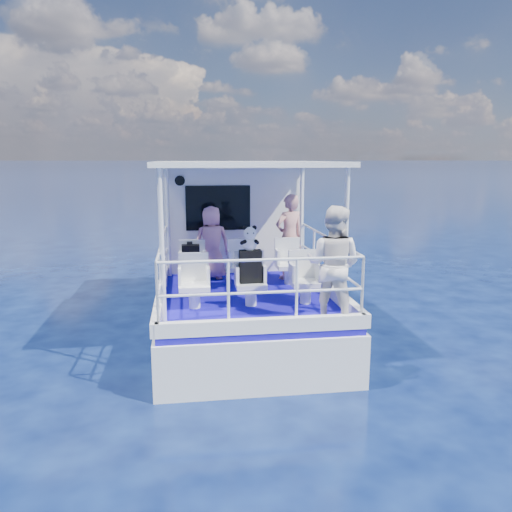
{
  "coord_description": "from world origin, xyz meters",
  "views": [
    {
      "loc": [
        -1.0,
        -8.78,
        3.22
      ],
      "look_at": [
        0.18,
        -0.4,
        1.57
      ],
      "focal_mm": 35.0,
      "sensor_mm": 36.0,
      "label": 1
    }
  ],
  "objects_px": {
    "backpack_center": "(250,266)",
    "panda": "(250,238)",
    "passenger_stbd_aft": "(333,265)",
    "passenger_port_fwd": "(212,243)"
  },
  "relations": [
    {
      "from": "backpack_center",
      "to": "panda",
      "type": "relative_size",
      "value": 1.33
    },
    {
      "from": "passenger_stbd_aft",
      "to": "backpack_center",
      "type": "relative_size",
      "value": 3.24
    },
    {
      "from": "passenger_port_fwd",
      "to": "passenger_stbd_aft",
      "type": "distance_m",
      "value": 3.28
    },
    {
      "from": "passenger_port_fwd",
      "to": "backpack_center",
      "type": "distance_m",
      "value": 1.97
    },
    {
      "from": "passenger_port_fwd",
      "to": "panda",
      "type": "bearing_deg",
      "value": 94.79
    },
    {
      "from": "passenger_port_fwd",
      "to": "panda",
      "type": "relative_size",
      "value": 3.66
    },
    {
      "from": "backpack_center",
      "to": "passenger_stbd_aft",
      "type": "bearing_deg",
      "value": -42.54
    },
    {
      "from": "passenger_port_fwd",
      "to": "backpack_center",
      "type": "height_order",
      "value": "passenger_port_fwd"
    },
    {
      "from": "passenger_port_fwd",
      "to": "panda",
      "type": "height_order",
      "value": "passenger_port_fwd"
    },
    {
      "from": "passenger_port_fwd",
      "to": "passenger_stbd_aft",
      "type": "height_order",
      "value": "passenger_stbd_aft"
    }
  ]
}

